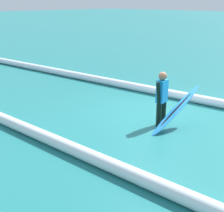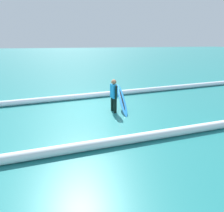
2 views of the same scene
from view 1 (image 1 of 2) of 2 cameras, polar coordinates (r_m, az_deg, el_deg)
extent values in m
plane|color=#207474|center=(10.08, 6.71, -1.39)|extent=(187.39, 187.39, 0.00)
cylinder|color=black|center=(9.29, 8.63, -1.03)|extent=(0.14, 0.14, 0.64)
cylinder|color=black|center=(9.04, 7.87, -1.50)|extent=(0.14, 0.14, 0.64)
cube|color=#198CD8|center=(8.99, 8.43, 2.50)|extent=(0.26, 0.37, 0.60)
sphere|color=#A66C4E|center=(8.89, 8.54, 5.02)|extent=(0.22, 0.22, 0.22)
cylinder|color=black|center=(9.18, 9.01, 2.78)|extent=(0.09, 0.18, 0.58)
cylinder|color=black|center=(8.80, 7.82, 2.20)|extent=(0.09, 0.17, 0.58)
ellipsoid|color=#268CE5|center=(8.95, 10.75, -0.66)|extent=(0.43, 1.78, 1.04)
ellipsoid|color=black|center=(8.95, 10.75, -0.63)|extent=(0.24, 1.42, 0.85)
cylinder|color=white|center=(12.88, 2.51, 3.53)|extent=(25.62, 2.18, 0.29)
cylinder|color=white|center=(6.41, 3.40, -11.40)|extent=(25.39, 1.06, 0.29)
camera|label=2|loc=(7.41, -51.82, 9.07)|focal=30.75mm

